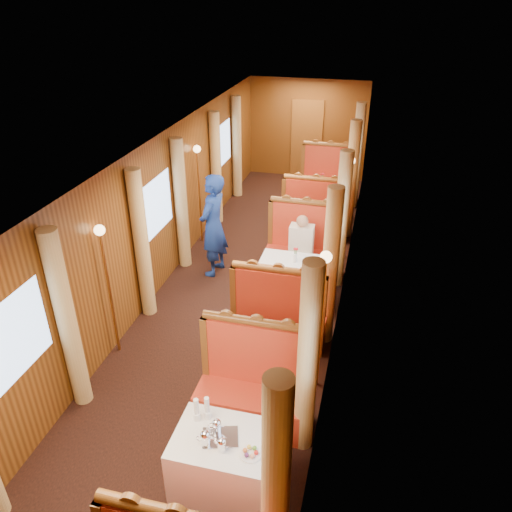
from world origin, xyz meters
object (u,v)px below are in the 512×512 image
(banquette_far_aft, at_px, (327,183))
(banquette_mid_fwd, at_px, (279,317))
(teapot_back, at_px, (217,428))
(rose_vase_far, at_px, (323,176))
(teapot_left, at_px, (206,440))
(tea_tray, at_px, (220,438))
(table_near, at_px, (228,465))
(rose_vase_mid, at_px, (296,252))
(banquette_mid_aft, at_px, (303,251))
(table_mid, at_px, (292,283))
(banquette_near_aft, at_px, (254,390))
(banquette_far_fwd, at_px, (315,217))
(passenger, at_px, (301,242))
(teapot_right, at_px, (222,446))
(fruit_plate, at_px, (251,453))
(table_far, at_px, (321,201))
(steward, at_px, (213,226))

(banquette_far_aft, bearing_deg, banquette_mid_fwd, -90.00)
(teapot_back, bearing_deg, rose_vase_far, 82.88)
(teapot_left, bearing_deg, tea_tray, 33.36)
(table_near, relative_size, rose_vase_mid, 2.92)
(banquette_mid_fwd, xyz_separation_m, banquette_mid_aft, (0.00, 2.03, 0.00))
(table_mid, bearing_deg, table_near, -90.00)
(banquette_mid_aft, bearing_deg, banquette_mid_fwd, -90.00)
(banquette_near_aft, bearing_deg, table_near, -90.00)
(banquette_mid_aft, height_order, banquette_far_fwd, same)
(table_mid, relative_size, passenger, 1.38)
(tea_tray, bearing_deg, teapot_left, -135.43)
(teapot_right, bearing_deg, teapot_left, -173.14)
(tea_tray, bearing_deg, table_near, 8.79)
(banquette_mid_fwd, distance_m, banquette_far_fwd, 3.50)
(teapot_left, height_order, rose_vase_far, rose_vase_far)
(banquette_far_fwd, bearing_deg, passenger, -90.00)
(banquette_mid_fwd, relative_size, rose_vase_mid, 3.72)
(banquette_mid_fwd, bearing_deg, table_near, -90.00)
(banquette_mid_fwd, height_order, teapot_back, banquette_mid_fwd)
(teapot_right, distance_m, fruit_plate, 0.27)
(teapot_right, distance_m, passenger, 4.38)
(rose_vase_mid, bearing_deg, banquette_near_aft, -90.62)
(table_near, distance_m, tea_tray, 0.39)
(banquette_mid_aft, height_order, teapot_right, banquette_mid_aft)
(table_near, xyz_separation_m, table_mid, (0.00, 3.50, 0.00))
(banquette_mid_aft, distance_m, teapot_left, 4.65)
(table_near, distance_m, banquette_far_aft, 8.01)
(banquette_mid_fwd, xyz_separation_m, tea_tray, (-0.07, -2.50, 0.33))
(banquette_near_aft, bearing_deg, table_far, 90.00)
(banquette_far_aft, relative_size, fruit_plate, 6.33)
(table_near, height_order, rose_vase_mid, rose_vase_mid)
(table_near, relative_size, rose_vase_far, 2.92)
(banquette_near_aft, xyz_separation_m, banquette_far_aft, (0.00, 7.00, 0.00))
(banquette_far_fwd, bearing_deg, rose_vase_mid, -89.37)
(banquette_mid_fwd, distance_m, fruit_plate, 2.64)
(banquette_near_aft, distance_m, tea_tray, 1.08)
(steward, bearing_deg, table_mid, 75.09)
(table_near, relative_size, steward, 0.57)
(table_near, height_order, banquette_near_aft, banquette_near_aft)
(banquette_mid_aft, xyz_separation_m, rose_vase_far, (-0.01, 2.49, 0.50))
(table_far, height_order, banquette_far_fwd, banquette_far_fwd)
(teapot_back, bearing_deg, teapot_left, -114.53)
(banquette_mid_fwd, relative_size, rose_vase_far, 3.72)
(banquette_far_aft, xyz_separation_m, tea_tray, (-0.07, -8.02, 0.33))
(banquette_far_aft, relative_size, tea_tray, 3.94)
(teapot_left, bearing_deg, banquette_mid_fwd, 74.97)
(banquette_mid_fwd, relative_size, steward, 0.73)
(table_near, relative_size, passenger, 1.38)
(banquette_near_aft, height_order, banquette_mid_fwd, same)
(teapot_back, bearing_deg, banquette_far_fwd, 82.63)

